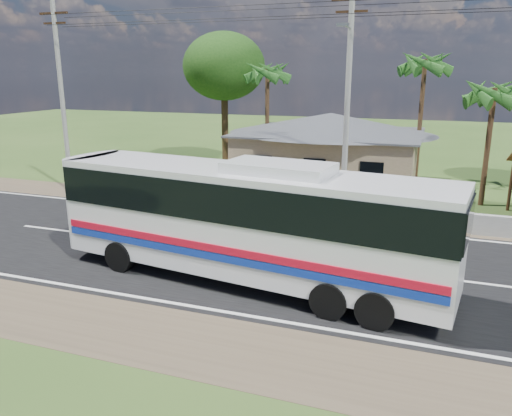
{
  "coord_description": "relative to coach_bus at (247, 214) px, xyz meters",
  "views": [
    {
      "loc": [
        6.85,
        -16.8,
        6.76
      ],
      "look_at": [
        0.52,
        1.0,
        1.59
      ],
      "focal_mm": 35.0,
      "sensor_mm": 36.0,
      "label": 1
    }
  ],
  "objects": [
    {
      "name": "ground",
      "position": [
        -1.41,
        2.34,
        -2.34
      ],
      "size": [
        120.0,
        120.0,
        0.0
      ],
      "primitive_type": "plane",
      "color": "#2A4719",
      "rests_on": "ground"
    },
    {
      "name": "palm_near",
      "position": [
        8.09,
        13.34,
        3.37
      ],
      "size": [
        2.8,
        2.8,
        6.7
      ],
      "color": "#47301E",
      "rests_on": "ground"
    },
    {
      "name": "person",
      "position": [
        6.77,
        8.35,
        -1.51
      ],
      "size": [
        0.69,
        0.54,
        1.66
      ],
      "primitive_type": "imported",
      "rotation": [
        0.0,
        0.0,
        3.39
      ],
      "color": "navy",
      "rests_on": "ground"
    },
    {
      "name": "house",
      "position": [
        -0.41,
        15.34,
        0.3
      ],
      "size": [
        12.4,
        10.0,
        5.0
      ],
      "color": "tan",
      "rests_on": "ground"
    },
    {
      "name": "palm_far",
      "position": [
        -5.41,
        18.34,
        4.34
      ],
      "size": [
        2.8,
        2.8,
        7.7
      ],
      "color": "#47301E",
      "rests_on": "ground"
    },
    {
      "name": "palm_mid",
      "position": [
        4.59,
        17.84,
        4.82
      ],
      "size": [
        2.8,
        2.8,
        8.2
      ],
      "color": "#47301E",
      "rests_on": "ground"
    },
    {
      "name": "road",
      "position": [
        -1.41,
        2.34,
        -2.33
      ],
      "size": [
        120.0,
        16.0,
        0.03
      ],
      "color": "black",
      "rests_on": "ground"
    },
    {
      "name": "utility_poles",
      "position": [
        1.26,
        8.83,
        3.43
      ],
      "size": [
        32.8,
        2.22,
        11.0
      ],
      "color": "#9E9E99",
      "rests_on": "ground"
    },
    {
      "name": "coach_bus",
      "position": [
        0.0,
        0.0,
        0.0
      ],
      "size": [
        13.43,
        4.51,
        4.09
      ],
      "rotation": [
        0.0,
        0.0,
        -0.13
      ],
      "color": "silver",
      "rests_on": "ground"
    },
    {
      "name": "tree_behind_house",
      "position": [
        -9.41,
        20.34,
        4.77
      ],
      "size": [
        6.0,
        6.0,
        9.61
      ],
      "color": "#47301E",
      "rests_on": "ground"
    },
    {
      "name": "motorcycle",
      "position": [
        5.44,
        8.62,
        -1.83
      ],
      "size": [
        2.02,
        1.0,
        1.01
      ],
      "primitive_type": "imported",
      "rotation": [
        0.0,
        0.0,
        1.75
      ],
      "color": "black",
      "rests_on": "ground"
    }
  ]
}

